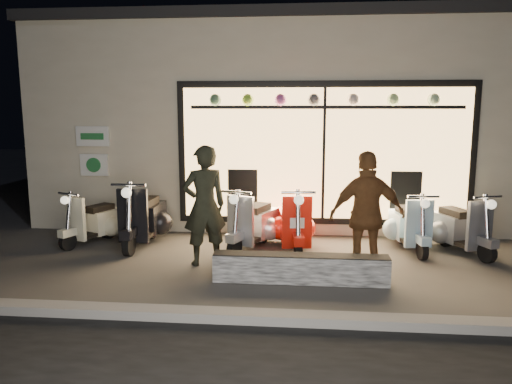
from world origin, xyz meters
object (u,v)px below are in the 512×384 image
graffiti_barrier (300,269)px  woman (367,215)px  man (204,206)px  scooter_silver (256,223)px  scooter_red (293,224)px

graffiti_barrier → woman: woman is taller
graffiti_barrier → woman: size_ratio=1.34×
graffiti_barrier → man: 1.79m
scooter_silver → man: bearing=-101.7°
scooter_silver → man: (-0.68, -1.05, 0.50)m
man → woman: man is taller
scooter_red → woman: woman is taller
scooter_silver → man: size_ratio=0.78×
man → scooter_silver: bearing=-149.4°
scooter_silver → scooter_red: (0.65, -0.04, 0.01)m
graffiti_barrier → scooter_silver: scooter_silver is taller
graffiti_barrier → scooter_red: bearing=94.8°
graffiti_barrier → scooter_red: 1.74m
scooter_red → man: bearing=-150.1°
scooter_silver → woman: bearing=-18.5°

